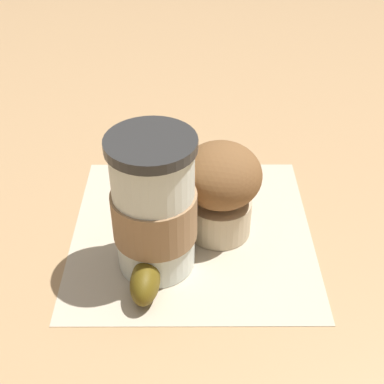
% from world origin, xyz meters
% --- Properties ---
extents(ground_plane, '(3.00, 3.00, 0.00)m').
position_xyz_m(ground_plane, '(0.00, 0.00, 0.00)').
color(ground_plane, tan).
extents(paper_napkin, '(0.30, 0.30, 0.00)m').
position_xyz_m(paper_napkin, '(0.00, 0.00, 0.00)').
color(paper_napkin, beige).
rests_on(paper_napkin, ground_plane).
extents(coffee_cup, '(0.08, 0.08, 0.15)m').
position_xyz_m(coffee_cup, '(-0.05, 0.03, 0.07)').
color(coffee_cup, silver).
rests_on(coffee_cup, paper_napkin).
extents(muffin, '(0.08, 0.08, 0.11)m').
position_xyz_m(muffin, '(0.01, -0.03, 0.06)').
color(muffin, beige).
rests_on(muffin, paper_napkin).
extents(banana, '(0.20, 0.09, 0.03)m').
position_xyz_m(banana, '(-0.02, 0.02, 0.02)').
color(banana, gold).
rests_on(banana, paper_napkin).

